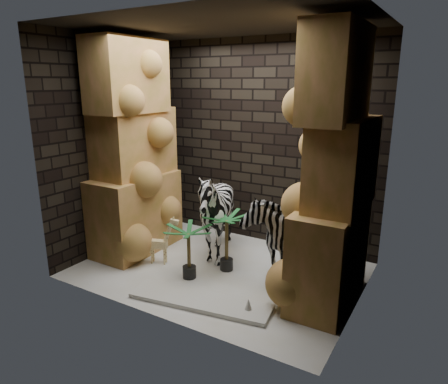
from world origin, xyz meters
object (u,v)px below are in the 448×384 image
Objects in this scene: zebra_left at (216,218)px; palm_front at (227,242)px; zebra_right at (277,223)px; giraffe_toy at (158,239)px; surfboard at (200,301)px; palm_back at (189,252)px.

palm_front is (0.30, -0.22, -0.20)m from zebra_left.
zebra_right reaches higher than giraffe_toy.
zebra_right is 0.88m from zebra_left.
zebra_left is at bearing 143.32° from palm_front.
palm_front is (-0.57, -0.26, -0.29)m from zebra_right.
surfboard is (0.16, -0.86, -0.37)m from palm_front.
surfboard is at bearing -45.33° from zebra_left.
zebra_right is 1.15m from palm_back.
palm_front reaches higher than surfboard.
giraffe_toy is (-1.47, -0.55, -0.33)m from zebra_right.
zebra_right is 1.36m from surfboard.
zebra_left is (-0.87, -0.04, -0.09)m from zebra_right.
palm_front is at bearing -15.10° from zebra_left.
giraffe_toy reaches higher than surfboard.
giraffe_toy is at bearing 142.38° from surfboard.
zebra_left is 0.81× the size of surfboard.
zebra_left is 0.69m from palm_back.
zebra_left is 1.66× the size of palm_front.
palm_front reaches higher than palm_back.
surfboard is at bearing -43.90° from palm_back.
giraffe_toy is 0.62m from palm_back.
zebra_left is 1.87× the size of giraffe_toy.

